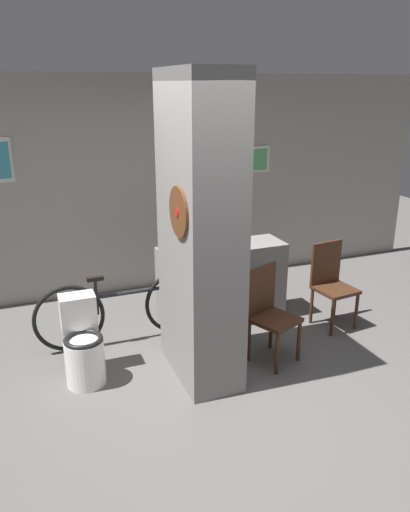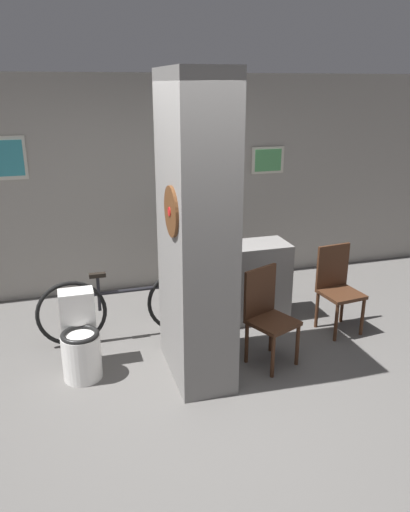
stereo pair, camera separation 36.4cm
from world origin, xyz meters
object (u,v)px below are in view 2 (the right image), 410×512
object	(u,v)px
chair_by_doorway	(337,285)
bottle_tall	(211,237)
bicycle	(128,306)
chair_near_pillar	(267,313)
toilet	(80,342)

from	to	relation	value
chair_by_doorway	bottle_tall	size ratio (longest dim) A/B	2.77
bicycle	bottle_tall	size ratio (longest dim) A/B	5.45
chair_near_pillar	bottle_tall	size ratio (longest dim) A/B	2.77
toilet	chair_by_doorway	distance (m)	2.64
toilet	chair_by_doorway	world-z (taller)	chair_by_doorway
chair_by_doorway	bottle_tall	bearing A→B (deg)	151.65
toilet	chair_by_doorway	xyz separation A→B (m)	(2.63, 0.14, 0.17)
chair_near_pillar	bicycle	bearing A→B (deg)	121.94
chair_by_doorway	toilet	bearing A→B (deg)	176.63
toilet	bicycle	size ratio (longest dim) A/B	0.42
toilet	chair_near_pillar	distance (m)	1.70
toilet	chair_near_pillar	world-z (taller)	chair_near_pillar
toilet	bicycle	distance (m)	0.75
chair_by_doorway	bicycle	xyz separation A→B (m)	(-2.13, 0.42, -0.13)
bicycle	chair_near_pillar	bearing A→B (deg)	-35.00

